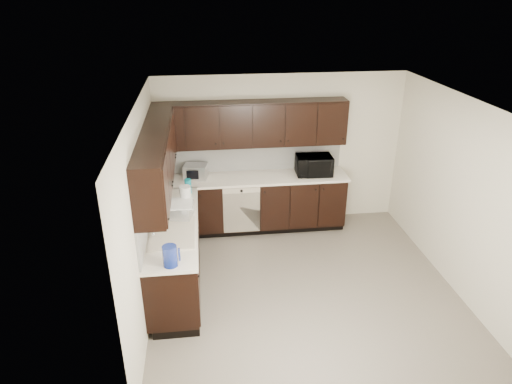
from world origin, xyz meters
TOP-DOWN VIEW (x-y plane):
  - floor at (0.00, 0.00)m, footprint 4.00×4.00m
  - ceiling at (0.00, 0.00)m, footprint 4.00×4.00m
  - wall_back at (0.00, 2.00)m, footprint 4.00×0.02m
  - wall_left at (-2.00, 0.00)m, footprint 0.02×4.00m
  - wall_right at (2.00, 0.00)m, footprint 0.02×4.00m
  - wall_front at (0.00, -2.00)m, footprint 4.00×0.02m
  - lower_cabinets at (-1.01, 1.11)m, footprint 3.00×2.80m
  - countertop at (-1.01, 1.11)m, footprint 3.03×2.83m
  - backsplash at (-1.22, 1.32)m, footprint 3.00×2.80m
  - upper_cabinets at (-1.10, 1.20)m, footprint 3.00×2.80m
  - dishwasher at (-0.70, 1.41)m, footprint 0.58×0.04m
  - sink at (-1.68, -0.01)m, footprint 0.54×0.82m
  - microwave at (0.50, 1.68)m, footprint 0.58×0.40m
  - soap_bottle_a at (-1.55, 0.54)m, footprint 0.08×0.08m
  - soap_bottle_b at (-1.82, 0.53)m, footprint 0.11×0.11m
  - toaster_oven at (-1.39, 1.75)m, footprint 0.40×0.33m
  - storage_bin at (-1.67, 0.46)m, footprint 0.52×0.43m
  - blue_pitcher at (-1.67, -0.70)m, footprint 0.21×0.21m
  - teal_tumbler at (-1.50, 1.19)m, footprint 0.10×0.10m
  - paper_towel_roll at (-1.52, 0.67)m, footprint 0.16×0.16m

SIDE VIEW (x-z plane):
  - floor at x=0.00m, z-range 0.00..0.00m
  - lower_cabinets at x=-1.01m, z-range -0.04..0.86m
  - dishwasher at x=-0.70m, z-range 0.16..0.94m
  - sink at x=-1.68m, z-range 0.67..1.09m
  - countertop at x=-1.01m, z-range 0.90..0.94m
  - soap_bottle_a at x=-1.55m, z-range 0.94..1.11m
  - storage_bin at x=-1.67m, z-range 0.94..1.12m
  - teal_tumbler at x=-1.50m, z-range 0.94..1.16m
  - toaster_oven at x=-1.39m, z-range 0.94..1.16m
  - blue_pitcher at x=-1.67m, z-range 0.94..1.18m
  - soap_bottle_b at x=-1.82m, z-range 0.94..1.21m
  - microwave at x=0.50m, z-range 0.94..1.25m
  - paper_towel_roll at x=-1.52m, z-range 0.94..1.28m
  - backsplash at x=-1.22m, z-range 0.94..1.42m
  - wall_back at x=0.00m, z-range 0.00..2.50m
  - wall_left at x=-2.00m, z-range 0.00..2.50m
  - wall_right at x=2.00m, z-range 0.00..2.50m
  - wall_front at x=0.00m, z-range 0.00..2.50m
  - upper_cabinets at x=-1.10m, z-range 1.42..2.12m
  - ceiling at x=0.00m, z-range 2.50..2.50m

